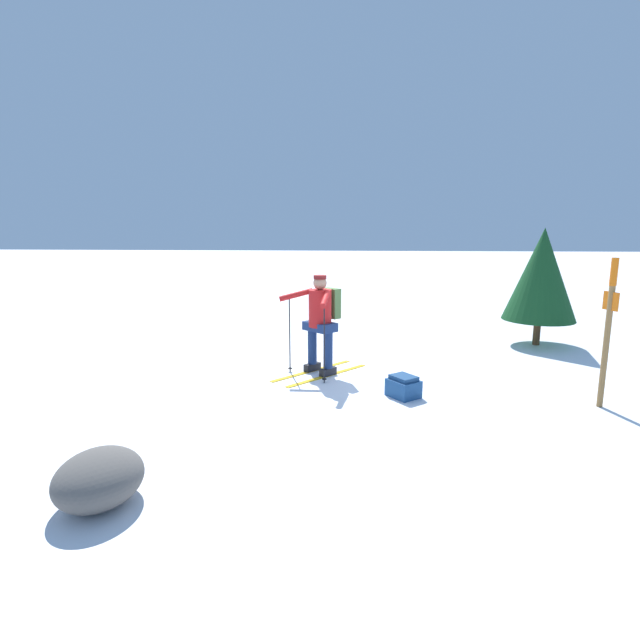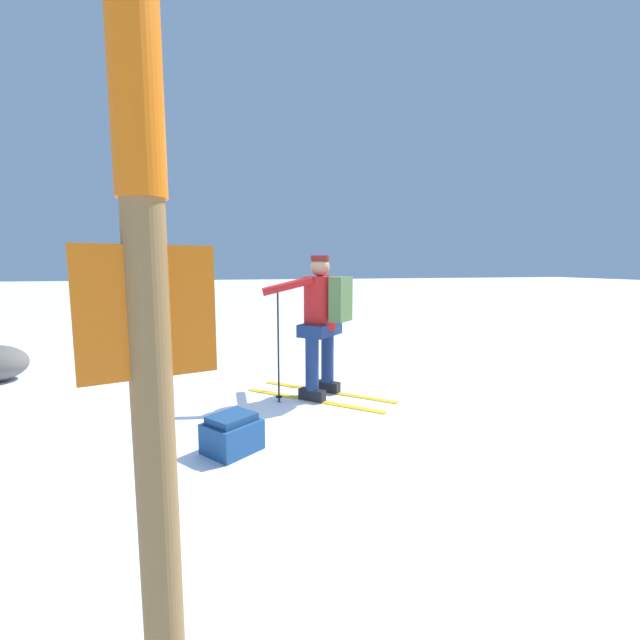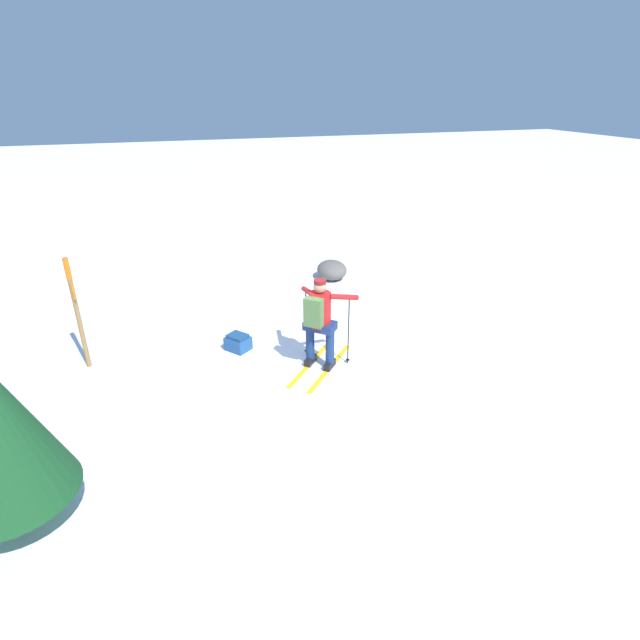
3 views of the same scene
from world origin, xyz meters
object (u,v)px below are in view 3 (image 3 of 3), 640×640
(trail_marker, at_px, (76,305))
(rock_boulder, at_px, (332,270))
(skier, at_px, (320,318))
(dropped_backpack, at_px, (238,343))

(trail_marker, relative_size, rock_boulder, 2.32)
(skier, height_order, trail_marker, trail_marker)
(dropped_backpack, xyz_separation_m, trail_marker, (0.22, 2.60, 1.03))
(skier, distance_m, rock_boulder, 4.42)
(trail_marker, bearing_deg, rock_boulder, -63.46)
(dropped_backpack, bearing_deg, rock_boulder, -44.41)
(dropped_backpack, xyz_separation_m, rock_boulder, (2.97, -2.91, 0.09))
(trail_marker, height_order, rock_boulder, trail_marker)
(rock_boulder, bearing_deg, trail_marker, 116.54)
(trail_marker, xyz_separation_m, rock_boulder, (2.75, -5.51, -0.94))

